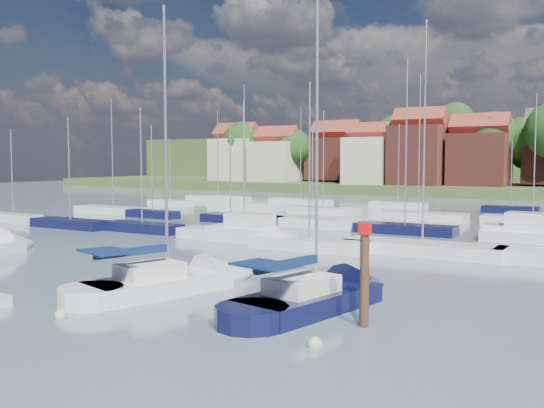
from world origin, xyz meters
The scene contains 9 objects.
ground centered at (0.00, 40.00, 0.00)m, with size 260.00×260.00×0.00m, color #4F606B.
sailboat_centre centered at (1.20, 3.55, 0.36)m, with size 5.93×11.37×14.97m.
sailboat_navy centered at (8.84, 4.40, 0.36)m, with size 5.08×11.48×15.43m.
timber_piling centered at (11.60, 1.94, 1.03)m, with size 0.40×0.40×6.30m.
buoy_d centered at (0.37, -3.13, 0.00)m, with size 0.49×0.49×0.49m, color beige.
buoy_e centered at (2.10, 7.17, 0.00)m, with size 0.45×0.45×0.45m, color #D85914.
buoy_f centered at (11.09, -1.27, 0.00)m, with size 0.51×0.51×0.51m, color beige.
marina_field centered at (1.91, 35.15, 0.43)m, with size 79.62×41.41×15.93m.
far_shore_town centered at (2.23, 132.67, 4.61)m, with size 212.46×90.00×22.27m.
Camera 1 is at (20.30, -19.69, 6.49)m, focal length 40.00 mm.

